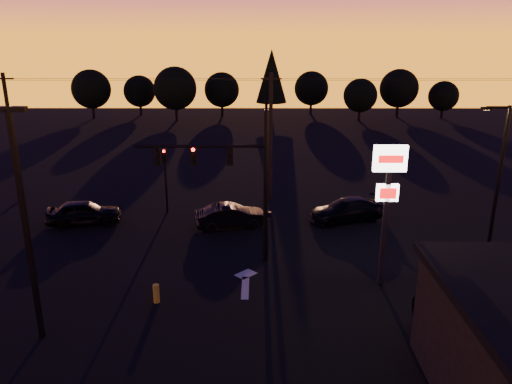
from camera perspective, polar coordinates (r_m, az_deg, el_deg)
ground at (r=23.24m, az=-2.55°, el=-12.07°), size 120.00×120.00×0.00m
lane_arrow at (r=24.68m, az=-1.20°, el=-10.14°), size 1.20×3.10×0.01m
traffic_signal_mast at (r=25.05m, az=-2.52°, el=2.43°), size 6.79×0.52×8.58m
secondary_signal at (r=33.35m, az=-10.35°, el=2.37°), size 0.30×0.31×4.35m
parking_lot_light at (r=20.16m, az=-25.02°, el=-2.14°), size 1.25×0.30×9.14m
pylon_sign at (r=23.40m, az=14.84°, el=0.67°), size 1.50×0.28×6.80m
streetlight at (r=29.55m, az=25.92°, el=1.98°), size 1.55×0.35×8.00m
utility_pole_0 at (r=38.79m, az=-26.09°, el=5.62°), size 1.40×0.26×9.00m
utility_pole_1 at (r=34.85m, az=1.69°, el=6.24°), size 1.40×0.26×9.00m
power_wires at (r=34.28m, az=1.75°, el=12.76°), size 36.00×1.22×0.07m
bollard at (r=23.17m, az=-11.33°, el=-11.30°), size 0.29×0.29×0.87m
tree_0 at (r=74.21m, az=-18.32°, el=11.10°), size 5.36×5.36×6.74m
tree_1 at (r=75.54m, az=-13.17°, el=11.15°), size 4.54×4.54×5.71m
tree_2 at (r=69.40m, az=-9.22°, el=11.61°), size 5.77×5.78×7.26m
tree_3 at (r=72.73m, az=-3.93°, el=11.57°), size 4.95×4.95×6.22m
tree_4 at (r=69.39m, az=1.78°, el=13.11°), size 4.18×4.18×9.50m
tree_5 at (r=74.97m, az=6.35°, el=11.69°), size 4.95×4.95×6.22m
tree_6 at (r=70.02m, az=11.83°, el=10.75°), size 4.54×4.54×5.71m
tree_7 at (r=74.26m, az=16.03°, el=11.31°), size 5.36×5.36×6.74m
tree_8 at (r=75.25m, az=20.64°, el=10.23°), size 4.12×4.12×5.19m
car_left at (r=33.19m, az=-19.06°, el=-2.21°), size 4.77×2.65×1.53m
car_mid at (r=30.93m, az=-2.86°, el=-2.75°), size 4.63×2.49×1.45m
car_right at (r=32.50m, az=10.35°, el=-2.01°), size 5.32×3.48×1.43m
suv_parked at (r=21.33m, az=22.69°, el=-14.31°), size 2.78×5.33×1.43m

